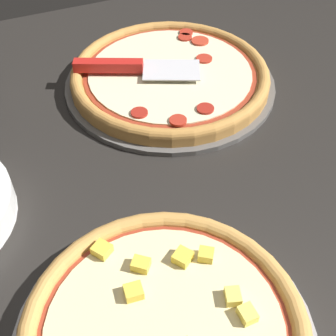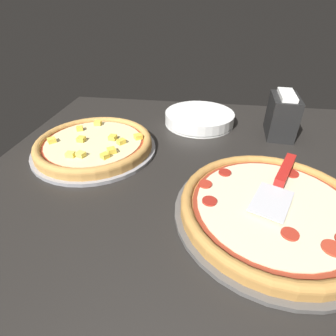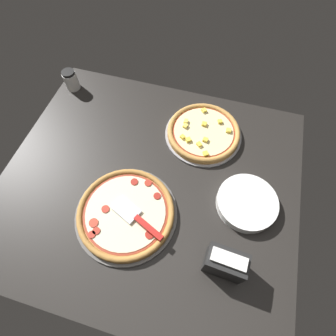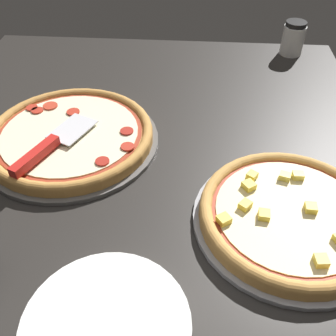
{
  "view_description": "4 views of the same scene",
  "coord_description": "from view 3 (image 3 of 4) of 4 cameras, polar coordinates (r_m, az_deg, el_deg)",
  "views": [
    {
      "loc": [
        26.77,
        53.76,
        54.5
      ],
      "look_at": [
        6.68,
        7.05,
        3.0
      ],
      "focal_mm": 50.0,
      "sensor_mm": 36.0,
      "label": 1
    },
    {
      "loc": [
        -47.35,
        -0.91,
        39.52
      ],
      "look_at": [
        6.68,
        7.05,
        3.0
      ],
      "focal_mm": 28.0,
      "sensor_mm": 36.0,
      "label": 2
    },
    {
      "loc": [
        21.94,
        -46.21,
        101.67
      ],
      "look_at": [
        6.68,
        7.05,
        3.0
      ],
      "focal_mm": 28.0,
      "sensor_mm": 36.0,
      "label": 3
    },
    {
      "loc": [
        67.91,
        11.65,
        57.58
      ],
      "look_at": [
        6.68,
        7.05,
        3.0
      ],
      "focal_mm": 42.0,
      "sensor_mm": 36.0,
      "label": 4
    }
  ],
  "objects": [
    {
      "name": "plate_stack",
      "position": [
        1.12,
        16.76,
        -7.24
      ],
      "size": [
        24.56,
        24.56,
        4.2
      ],
      "color": "white",
      "rests_on": "ground_plane"
    },
    {
      "name": "pizza_back",
      "position": [
        1.26,
        7.74,
        7.82
      ],
      "size": [
        34.18,
        34.18,
        3.54
      ],
      "color": "#C68E47",
      "rests_on": "pizza_pan_back"
    },
    {
      "name": "parmesan_shaker",
      "position": [
        1.53,
        -20.38,
        17.52
      ],
      "size": [
        7.04,
        7.04,
        10.57
      ],
      "color": "white",
      "rests_on": "ground_plane"
    },
    {
      "name": "napkin_holder",
      "position": [
        0.98,
        12.36,
        -19.53
      ],
      "size": [
        14.39,
        9.03,
        14.07
      ],
      "color": "black",
      "rests_on": "ground_plane"
    },
    {
      "name": "ground_plane",
      "position": [
        1.15,
        -4.16,
        -3.31
      ],
      "size": [
        127.2,
        113.38,
        3.6
      ],
      "primitive_type": "cube",
      "color": "black"
    },
    {
      "name": "serving_spatula",
      "position": [
        1.02,
        -5.48,
        -11.86
      ],
      "size": [
        23.85,
        13.96,
        2.0
      ],
      "color": "silver",
      "rests_on": "pizza_front"
    },
    {
      "name": "pizza_pan_back",
      "position": [
        1.27,
        7.64,
        7.28
      ],
      "size": [
        36.37,
        36.37,
        1.0
      ],
      "primitive_type": "cylinder",
      "color": "#939399",
      "rests_on": "ground_plane"
    },
    {
      "name": "pizza_front",
      "position": [
        1.07,
        -9.18,
        -9.5
      ],
      "size": [
        38.71,
        38.71,
        2.99
      ],
      "color": "#B77F3D",
      "rests_on": "pizza_pan_front"
    },
    {
      "name": "pizza_pan_front",
      "position": [
        1.09,
        -9.03,
        -9.85
      ],
      "size": [
        41.18,
        41.18,
        1.0
      ],
      "primitive_type": "cylinder",
      "color": "#565451",
      "rests_on": "ground_plane"
    }
  ]
}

